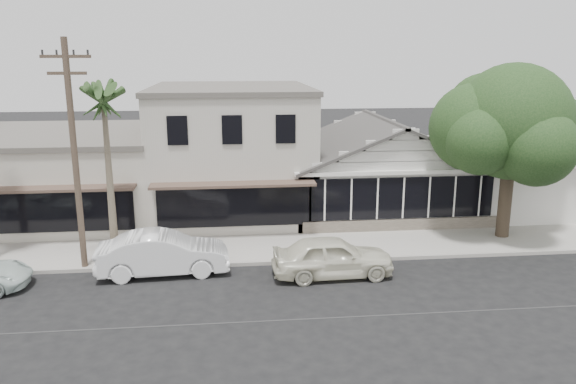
{
  "coord_description": "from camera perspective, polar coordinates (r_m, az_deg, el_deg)",
  "views": [
    {
      "loc": [
        -3.14,
        -16.56,
        8.42
      ],
      "look_at": [
        -0.75,
        6.0,
        2.79
      ],
      "focal_mm": 35.0,
      "sensor_mm": 36.0,
      "label": 1
    }
  ],
  "objects": [
    {
      "name": "ground",
      "position": [
        18.84,
        4.3,
        -12.65
      ],
      "size": [
        140.0,
        140.0,
        0.0
      ],
      "primitive_type": "plane",
      "color": "black",
      "rests_on": "ground"
    },
    {
      "name": "sidewalk_north",
      "position": [
        25.23,
        -16.89,
        -6.0
      ],
      "size": [
        90.0,
        3.5,
        0.15
      ],
      "primitive_type": "cube",
      "color": "#9E9991",
      "rests_on": "ground"
    },
    {
      "name": "corner_shop",
      "position": [
        30.7,
        9.46,
        2.85
      ],
      "size": [
        10.4,
        8.6,
        5.1
      ],
      "color": "silver",
      "rests_on": "ground"
    },
    {
      "name": "side_cottage",
      "position": [
        33.2,
        23.61,
        0.73
      ],
      "size": [
        6.0,
        6.0,
        3.0
      ],
      "primitive_type": "cube",
      "color": "silver",
      "rests_on": "ground"
    },
    {
      "name": "row_building_near",
      "position": [
        30.5,
        -5.71,
        4.11
      ],
      "size": [
        8.0,
        10.0,
        6.5
      ],
      "primitive_type": "cube",
      "color": "beige",
      "rests_on": "ground"
    },
    {
      "name": "row_building_midnear",
      "position": [
        31.97,
        -22.01,
        1.51
      ],
      "size": [
        10.0,
        10.0,
        4.2
      ],
      "primitive_type": "cube",
      "color": "beige",
      "rests_on": "ground"
    },
    {
      "name": "utility_pole",
      "position": [
        22.83,
        -20.89,
        3.87
      ],
      "size": [
        1.8,
        0.24,
        9.0
      ],
      "color": "brown",
      "rests_on": "ground"
    },
    {
      "name": "car_0",
      "position": [
        21.83,
        4.55,
        -6.55
      ],
      "size": [
        4.72,
        2.03,
        1.59
      ],
      "primitive_type": "imported",
      "rotation": [
        0.0,
        0.0,
        1.6
      ],
      "color": "silver",
      "rests_on": "ground"
    },
    {
      "name": "car_1",
      "position": [
        22.5,
        -12.56,
        -6.11
      ],
      "size": [
        5.17,
        2.1,
        1.67
      ],
      "primitive_type": "imported",
      "rotation": [
        0.0,
        0.0,
        1.64
      ],
      "color": "white",
      "rests_on": "ground"
    },
    {
      "name": "shade_tree",
      "position": [
        27.14,
        21.48,
        6.37
      ],
      "size": [
        7.25,
        6.56,
        8.05
      ],
      "rotation": [
        0.0,
        0.0,
        -0.36
      ],
      "color": "#473B2B",
      "rests_on": "ground"
    },
    {
      "name": "palm_east",
      "position": [
        23.39,
        -18.24,
        8.83
      ],
      "size": [
        2.46,
        2.46,
        7.71
      ],
      "color": "#726651",
      "rests_on": "ground"
    }
  ]
}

